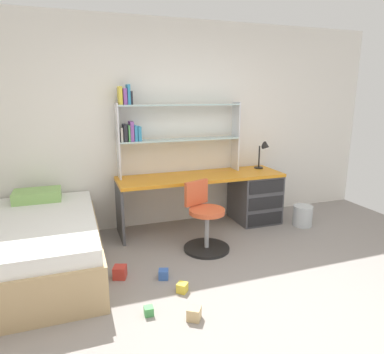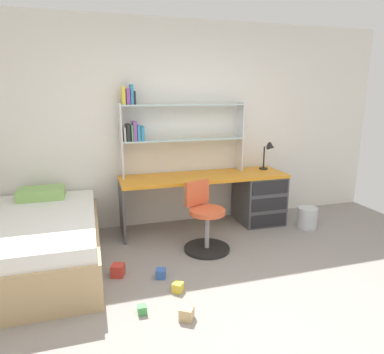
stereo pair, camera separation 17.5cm
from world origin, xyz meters
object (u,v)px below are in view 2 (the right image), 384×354
bed_platform (37,243)px  toy_block_red_2 (118,270)px  bookshelf_hutch (167,125)px  toy_block_natural_1 (187,313)px  desk (244,195)px  swivel_chair (205,224)px  toy_block_yellow_0 (178,287)px  toy_block_green_4 (142,310)px  toy_block_blue_3 (161,273)px  waste_bin (307,218)px  desk_lamp (270,151)px

bed_platform → toy_block_red_2: 0.87m
bookshelf_hutch → toy_block_natural_1: 2.38m
desk → swivel_chair: bearing=-140.5°
toy_block_red_2 → toy_block_yellow_0: bearing=-41.3°
toy_block_green_4 → toy_block_blue_3: bearing=63.1°
swivel_chair → toy_block_yellow_0: 0.95m
toy_block_natural_1 → desk: bearing=53.7°
toy_block_red_2 → waste_bin: bearing=12.6°
toy_block_natural_1 → toy_block_blue_3: 0.67m
bookshelf_hutch → swivel_chair: bookshelf_hutch is taller
bookshelf_hutch → toy_block_natural_1: bearing=-98.6°
desk_lamp → toy_block_red_2: (-2.17, -1.06, -0.90)m
swivel_chair → toy_block_yellow_0: swivel_chair is taller
desk → toy_block_yellow_0: size_ratio=25.16×
bookshelf_hutch → toy_block_red_2: (-0.76, -1.15, -1.28)m
desk → toy_block_blue_3: desk is taller
desk_lamp → toy_block_natural_1: (-1.71, -1.88, -0.91)m
bookshelf_hutch → toy_block_blue_3: 1.87m
bookshelf_hutch → toy_block_blue_3: (-0.37, -1.31, -1.29)m
desk → toy_block_red_2: (-1.77, -0.96, -0.34)m
swivel_chair → toy_block_green_4: 1.34m
desk → toy_block_red_2: bearing=-151.5°
desk_lamp → toy_block_natural_1: desk_lamp is taller
desk_lamp → toy_block_yellow_0: desk_lamp is taller
desk_lamp → toy_block_green_4: desk_lamp is taller
bookshelf_hutch → toy_block_blue_3: bookshelf_hutch is taller
desk → toy_block_red_2: size_ratio=18.10×
desk → toy_block_blue_3: (-1.38, -1.12, -0.35)m
desk_lamp → toy_block_yellow_0: (-1.68, -1.49, -0.92)m
toy_block_blue_3 → bookshelf_hutch: bearing=74.2°
desk → waste_bin: bearing=-29.1°
desk → swivel_chair: size_ratio=2.77×
desk → desk_lamp: desk_lamp is taller
swivel_chair → waste_bin: bearing=8.8°
bed_platform → toy_block_yellow_0: size_ratio=21.30×
desk → bookshelf_hutch: size_ratio=1.34×
toy_block_red_2 → toy_block_blue_3: bearing=-21.6°
toy_block_natural_1 → toy_block_red_2: 0.94m
desk_lamp → swivel_chair: (-1.17, -0.73, -0.66)m
bed_platform → toy_block_blue_3: 1.28m
waste_bin → desk: bearing=150.9°
toy_block_natural_1 → toy_block_blue_3: size_ratio=1.11×
bookshelf_hutch → swivel_chair: bearing=-73.5°
toy_block_red_2 → bed_platform: bearing=153.4°
toy_block_green_4 → toy_block_natural_1: bearing=-27.6°
desk → swivel_chair: 1.00m
toy_block_yellow_0 → toy_block_green_4: size_ratio=1.18×
bed_platform → waste_bin: bearing=3.2°
toy_block_blue_3 → toy_block_yellow_0: bearing=-70.2°
toy_block_yellow_0 → toy_block_green_4: (-0.35, -0.22, -0.01)m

